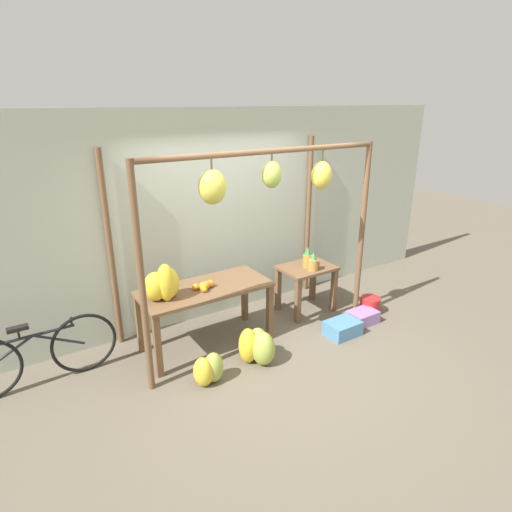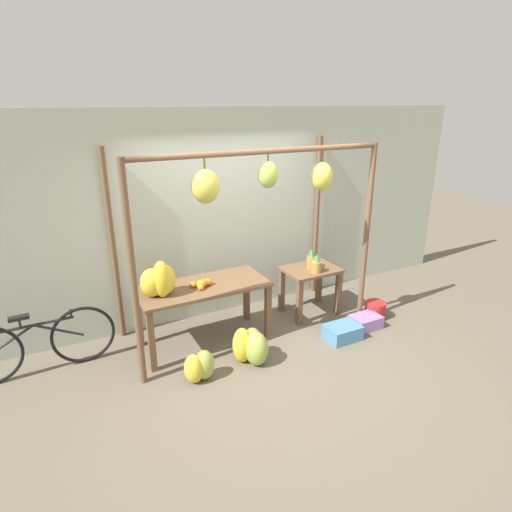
% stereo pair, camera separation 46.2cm
% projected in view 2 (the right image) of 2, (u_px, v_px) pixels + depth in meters
% --- Properties ---
extents(ground_plane, '(20.00, 20.00, 0.00)m').
position_uv_depth(ground_plane, '(276.00, 359.00, 5.04)').
color(ground_plane, '#665B4C').
extents(shop_wall_back, '(8.00, 0.08, 2.80)m').
position_uv_depth(shop_wall_back, '(223.00, 215.00, 5.80)').
color(shop_wall_back, '#B7C1B2').
rests_on(shop_wall_back, ground_plane).
extents(stall_awning, '(3.05, 1.27, 2.40)m').
position_uv_depth(stall_awning, '(254.00, 205.00, 4.86)').
color(stall_awning, brown).
rests_on(stall_awning, ground_plane).
extents(display_table_main, '(1.57, 0.70, 0.78)m').
position_uv_depth(display_table_main, '(203.00, 294.00, 5.17)').
color(display_table_main, brown).
rests_on(display_table_main, ground_plane).
extents(display_table_side, '(0.75, 0.56, 0.68)m').
position_uv_depth(display_table_side, '(310.00, 279.00, 5.99)').
color(display_table_side, brown).
rests_on(display_table_side, ground_plane).
extents(banana_pile_on_table, '(0.46, 0.36, 0.43)m').
position_uv_depth(banana_pile_on_table, '(159.00, 281.00, 4.79)').
color(banana_pile_on_table, gold).
rests_on(banana_pile_on_table, display_table_main).
extents(orange_pile, '(0.26, 0.19, 0.10)m').
position_uv_depth(orange_pile, '(202.00, 284.00, 5.05)').
color(orange_pile, orange).
rests_on(orange_pile, display_table_main).
extents(pineapple_cluster, '(0.16, 0.30, 0.30)m').
position_uv_depth(pineapple_cluster, '(312.00, 261.00, 5.85)').
color(pineapple_cluster, olive).
rests_on(pineapple_cluster, display_table_side).
extents(banana_pile_ground_left, '(0.39, 0.28, 0.35)m').
position_uv_depth(banana_pile_ground_left, '(199.00, 367.00, 4.60)').
color(banana_pile_ground_left, '#9EB247').
rests_on(banana_pile_ground_left, ground_plane).
extents(banana_pile_ground_right, '(0.46, 0.47, 0.43)m').
position_uv_depth(banana_pile_ground_right, '(250.00, 346.00, 4.93)').
color(banana_pile_ground_right, '#9EB247').
rests_on(banana_pile_ground_right, ground_plane).
extents(fruit_crate_white, '(0.43, 0.32, 0.19)m').
position_uv_depth(fruit_crate_white, '(342.00, 332.00, 5.44)').
color(fruit_crate_white, '#4C84B2').
rests_on(fruit_crate_white, ground_plane).
extents(blue_bucket, '(0.28, 0.28, 0.24)m').
position_uv_depth(blue_bucket, '(375.00, 310.00, 5.94)').
color(blue_bucket, '#AD2323').
rests_on(blue_bucket, ground_plane).
extents(parked_bicycle, '(1.65, 0.08, 0.74)m').
position_uv_depth(parked_bicycle, '(37.00, 344.00, 4.66)').
color(parked_bicycle, black).
rests_on(parked_bicycle, ground_plane).
extents(fruit_crate_purple, '(0.39, 0.29, 0.17)m').
position_uv_depth(fruit_crate_purple, '(366.00, 322.00, 5.71)').
color(fruit_crate_purple, '#9970B7').
rests_on(fruit_crate_purple, ground_plane).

